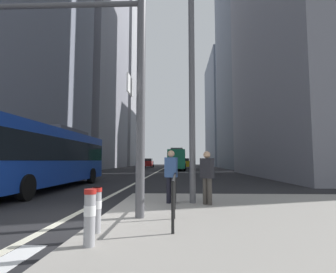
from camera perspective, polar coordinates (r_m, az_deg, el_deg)
name	(u,v)px	position (r m, az deg, el deg)	size (l,w,h in m)	color
ground_plane	(150,175)	(27.40, -3.85, -8.31)	(160.00, 160.00, 0.00)	black
median_island	(295,225)	(6.88, 25.47, -16.76)	(9.00, 10.00, 0.15)	gray
lane_centre_line	(158,171)	(37.35, -2.19, -7.47)	(0.20, 80.00, 0.01)	beige
office_tower_left_mid	(89,43)	(62.29, -16.47, 18.65)	(12.28, 24.00, 52.88)	gray
office_tower_left_far	(116,86)	(83.63, -11.05, 10.59)	(12.81, 19.72, 48.14)	#9E9EA3
office_tower_right_mid	(250,46)	(57.43, 17.18, 18.06)	(10.92, 19.00, 47.88)	slate
office_tower_right_far	(227,112)	(80.20, 12.43, 5.04)	(10.31, 23.49, 31.10)	slate
city_bus_blue_oncoming	(47,154)	(15.56, -24.53, -3.51)	(2.77, 12.20, 3.40)	#14389E
city_bus_red_receding	(177,158)	(42.99, 2.03, -4.72)	(2.93, 11.30, 3.40)	#198456
city_bus_red_distant	(177,159)	(64.21, 2.01, -4.87)	(2.70, 10.79, 3.40)	#198456
car_oncoming_mid	(148,163)	(57.56, -4.19, -5.66)	(2.04, 4.55, 1.94)	maroon
car_receding_near	(185,163)	(53.13, 3.73, -5.71)	(2.21, 4.45, 1.94)	gold
traffic_signal_gantry	(49,57)	(7.74, -24.03, 15.24)	(6.97, 0.65, 6.00)	#515156
street_lamp_post	(192,49)	(9.57, 5.06, 18.05)	(5.50, 0.32, 8.00)	#56565B
bollard_left	(90,214)	(4.64, -16.40, -15.67)	(0.20, 0.20, 0.90)	#99999E
bollard_right	(96,207)	(5.43, -15.05, -14.44)	(0.20, 0.20, 0.85)	#99999E
pedestrian_railing	(174,186)	(7.05, 1.37, -10.47)	(0.06, 3.85, 0.98)	black
pedestrian_waiting	(171,174)	(8.68, 0.67, -7.97)	(0.43, 0.32, 1.69)	black
pedestrian_walking	(207,175)	(8.54, 8.36, -8.11)	(0.45, 0.42, 1.66)	#423D38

